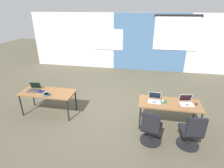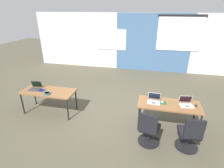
% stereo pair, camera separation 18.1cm
% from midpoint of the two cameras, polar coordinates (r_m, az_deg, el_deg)
% --- Properties ---
extents(ground_plane, '(24.00, 24.00, 0.00)m').
position_cam_midpoint_polar(ground_plane, '(5.81, 0.08, -7.81)').
color(ground_plane, '#4C4738').
extents(back_wall_assembly, '(10.00, 0.27, 2.80)m').
position_cam_midpoint_polar(back_wall_assembly, '(9.24, 6.37, 13.35)').
color(back_wall_assembly, silver).
rests_on(back_wall_assembly, ground).
extents(desk_near_left, '(1.60, 0.70, 0.72)m').
position_cam_midpoint_polar(desk_near_left, '(5.63, -19.00, -2.66)').
color(desk_near_left, brown).
rests_on(desk_near_left, ground).
extents(desk_near_right, '(1.60, 0.70, 0.72)m').
position_cam_midpoint_polar(desk_near_right, '(4.90, 18.95, -6.75)').
color(desk_near_right, brown).
rests_on(desk_near_right, ground).
extents(laptop_near_right_end, '(0.37, 0.34, 0.23)m').
position_cam_midpoint_polar(laptop_near_right_end, '(4.95, 23.81, -5.73)').
color(laptop_near_right_end, silver).
rests_on(laptop_near_right_end, desk_near_right).
extents(mouse_near_right_end, '(0.06, 0.10, 0.03)m').
position_cam_midpoint_polar(mouse_near_right_end, '(5.03, 26.50, -6.24)').
color(mouse_near_right_end, black).
rests_on(mouse_near_right_end, desk_near_right).
extents(chair_near_right_end, '(0.52, 0.56, 0.92)m').
position_cam_midpoint_polar(chair_near_right_end, '(4.51, 24.85, -15.01)').
color(chair_near_right_end, black).
rests_on(chair_near_right_end, ground).
extents(laptop_near_left_end, '(0.36, 0.34, 0.23)m').
position_cam_midpoint_polar(laptop_near_left_end, '(5.85, -22.69, -1.06)').
color(laptop_near_left_end, '#333338').
rests_on(laptop_near_left_end, desk_near_left).
extents(mousepad_near_left_end, '(0.22, 0.19, 0.00)m').
position_cam_midpoint_polar(mousepad_near_left_end, '(5.70, -20.98, -1.93)').
color(mousepad_near_left_end, navy).
rests_on(mousepad_near_left_end, desk_near_left).
extents(mouse_near_left_end, '(0.06, 0.10, 0.03)m').
position_cam_midpoint_polar(mouse_near_left_end, '(5.70, -21.01, -1.76)').
color(mouse_near_left_end, black).
rests_on(mouse_near_left_end, mousepad_near_left_end).
extents(laptop_near_right_inner, '(0.35, 0.32, 0.23)m').
position_cam_midpoint_polar(laptop_near_right_inner, '(4.84, 14.45, -5.06)').
color(laptop_near_right_inner, '#B7B7BC').
rests_on(laptop_near_right_inner, desk_near_right).
extents(mousepad_near_right_inner, '(0.22, 0.19, 0.00)m').
position_cam_midpoint_polar(mousepad_near_right_inner, '(4.88, 16.97, -5.76)').
color(mousepad_near_right_inner, '#23512D').
rests_on(mousepad_near_right_inner, desk_near_right).
extents(mouse_near_right_inner, '(0.07, 0.11, 0.03)m').
position_cam_midpoint_polar(mouse_near_right_inner, '(4.87, 17.00, -5.56)').
color(mouse_near_right_inner, silver).
rests_on(mouse_near_right_inner, mousepad_near_right_inner).
extents(chair_near_right_inner, '(0.52, 0.58, 0.92)m').
position_cam_midpoint_polar(chair_near_right_inner, '(4.36, 13.08, -14.56)').
color(chair_near_right_inner, black).
rests_on(chair_near_right_inner, ground).
extents(snack_bowl, '(0.18, 0.18, 0.06)m').
position_cam_midpoint_polar(snack_bowl, '(5.37, -19.39, -2.87)').
color(snack_bowl, '#3D6070').
rests_on(snack_bowl, desk_near_left).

